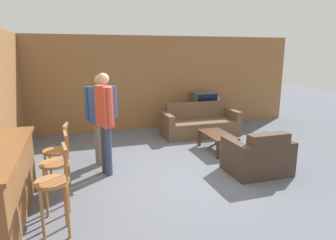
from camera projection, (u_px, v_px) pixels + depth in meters
The scene contains 15 objects.
ground_plane at pixel (188, 176), 5.32m from camera, with size 24.00×24.00×0.00m, color #565B66.
wall_back at pixel (141, 83), 8.42m from camera, with size 9.40×0.08×2.60m.
wall_left at pixel (0, 101), 5.34m from camera, with size 0.08×8.64×2.60m.
bar_counter at pixel (5, 184), 3.87m from camera, with size 0.55×2.32×0.97m.
bar_chair_near at pixel (54, 189), 3.50m from camera, with size 0.43×0.43×1.10m.
bar_chair_mid at pixel (56, 170), 4.06m from camera, with size 0.42×0.42×1.10m.
bar_chair_far at pixel (58, 157), 4.58m from camera, with size 0.45×0.45×1.10m.
couch_far at pixel (199, 124), 7.95m from camera, with size 2.00×0.87×0.83m.
armchair_near at pixel (258, 157), 5.41m from camera, with size 1.06×0.83×0.81m.
coffee_table at pixel (218, 136), 6.63m from camera, with size 0.54×1.03×0.39m.
tv_unit at pixel (203, 118), 8.82m from camera, with size 1.08×0.49×0.52m.
tv at pixel (204, 101), 8.70m from camera, with size 0.68×0.48×0.50m.
table_lamp at pixel (217, 97), 8.81m from camera, with size 0.22×0.22×0.47m.
person_by_window at pixel (101, 115), 5.74m from camera, with size 0.61×0.21×1.74m.
person_by_counter at pixel (105, 118), 5.22m from camera, with size 0.29×0.54×1.81m.
Camera 1 is at (-1.86, -4.62, 2.16)m, focal length 32.00 mm.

